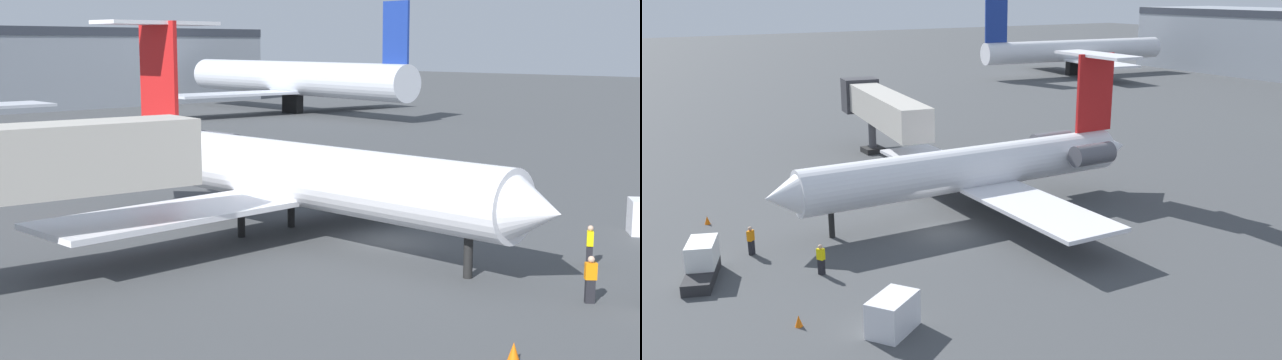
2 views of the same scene
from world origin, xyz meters
TOP-DOWN VIEW (x-y plane):
  - ground_plane at (0.00, 0.00)m, footprint 400.00×400.00m
  - regional_jet at (-2.52, 4.25)m, footprint 24.28×27.65m
  - ground_crew_marshaller at (2.39, -8.77)m, footprint 0.48×0.42m
  - ground_crew_loader at (-2.36, -11.24)m, footprint 0.46×0.47m
  - traffic_cone_near at (-9.10, -12.37)m, footprint 0.36×0.36m
  - parked_airliner_centre at (48.53, 56.74)m, footprint 36.23×42.80m

SIDE VIEW (x-z plane):
  - ground_plane at x=0.00m, z-range -0.10..0.00m
  - traffic_cone_near at x=-9.10m, z-range 0.00..0.55m
  - ground_crew_marshaller at x=2.39m, z-range 0.01..1.70m
  - ground_crew_loader at x=-2.36m, z-range 0.01..1.70m
  - regional_jet at x=-2.52m, z-range -1.97..8.23m
  - parked_airliner_centre at x=48.53m, z-range -2.41..11.34m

